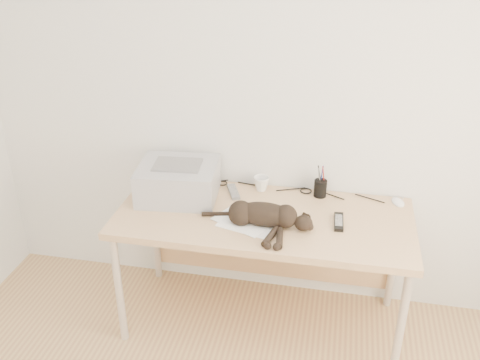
% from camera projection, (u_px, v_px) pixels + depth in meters
% --- Properties ---
extents(wall_back, '(3.50, 0.00, 3.50)m').
position_uv_depth(wall_back, '(276.00, 95.00, 2.95)').
color(wall_back, silver).
rests_on(wall_back, floor).
extents(desk, '(1.60, 0.70, 0.74)m').
position_uv_depth(desk, '(266.00, 228.00, 3.02)').
color(desk, '#DBAE80').
rests_on(desk, floor).
extents(printer, '(0.47, 0.41, 0.21)m').
position_uv_depth(printer, '(178.00, 181.00, 3.03)').
color(printer, '#A4A4A9').
rests_on(printer, desk).
extents(papers, '(0.38, 0.33, 0.01)m').
position_uv_depth(papers, '(247.00, 221.00, 2.82)').
color(papers, white).
rests_on(papers, desk).
extents(cat, '(0.60, 0.28, 0.14)m').
position_uv_depth(cat, '(261.00, 216.00, 2.77)').
color(cat, black).
rests_on(cat, desk).
extents(mug, '(0.13, 0.13, 0.09)m').
position_uv_depth(mug, '(261.00, 184.00, 3.12)').
color(mug, white).
rests_on(mug, desk).
extents(pen_cup, '(0.07, 0.07, 0.19)m').
position_uv_depth(pen_cup, '(320.00, 188.00, 3.06)').
color(pen_cup, black).
rests_on(pen_cup, desk).
extents(remote_grey, '(0.11, 0.17, 0.02)m').
position_uv_depth(remote_grey, '(233.00, 192.00, 3.10)').
color(remote_grey, slate).
rests_on(remote_grey, desk).
extents(remote_black, '(0.05, 0.17, 0.02)m').
position_uv_depth(remote_black, '(339.00, 222.00, 2.81)').
color(remote_black, black).
rests_on(remote_black, desk).
extents(mouse, '(0.10, 0.12, 0.04)m').
position_uv_depth(mouse, '(398.00, 200.00, 3.00)').
color(mouse, white).
rests_on(mouse, desk).
extents(cable_tangle, '(1.36, 0.07, 0.01)m').
position_uv_depth(cable_tangle, '(272.00, 188.00, 3.16)').
color(cable_tangle, black).
rests_on(cable_tangle, desk).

